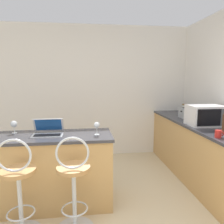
{
  "coord_description": "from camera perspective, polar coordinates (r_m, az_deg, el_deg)",
  "views": [
    {
      "loc": [
        -0.14,
        -1.71,
        1.58
      ],
      "look_at": [
        0.33,
        1.98,
        1.0
      ],
      "focal_mm": 35.0,
      "sensor_mm": 36.0,
      "label": 1
    }
  ],
  "objects": [
    {
      "name": "microwave",
      "position": [
        3.43,
        23.18,
        -0.82
      ],
      "size": [
        0.48,
        0.35,
        0.29
      ],
      "color": "silver",
      "rests_on": "counter_right"
    },
    {
      "name": "toaster",
      "position": [
        3.96,
        19.23,
        -0.27
      ],
      "size": [
        0.25,
        0.27,
        0.17
      ],
      "color": "#9EA3A8",
      "rests_on": "counter_right"
    },
    {
      "name": "breakfast_bar",
      "position": [
        2.88,
        -14.89,
        -14.5
      ],
      "size": [
        1.43,
        0.6,
        0.9
      ],
      "color": "tan",
      "rests_on": "ground_plane"
    },
    {
      "name": "storage_jar",
      "position": [
        4.47,
        18.42,
        0.85
      ],
      "size": [
        0.11,
        0.11,
        0.18
      ],
      "color": "silver",
      "rests_on": "counter_right"
    },
    {
      "name": "wall_back",
      "position": [
        4.41,
        -5.46,
        5.19
      ],
      "size": [
        12.0,
        0.06,
        2.6
      ],
      "color": "silver",
      "rests_on": "ground_plane"
    },
    {
      "name": "laptop",
      "position": [
        2.77,
        -16.39,
        -4.68
      ],
      "size": [
        0.36,
        0.28,
        0.19
      ],
      "color": "#B7BABF",
      "rests_on": "breakfast_bar"
    },
    {
      "name": "wine_glass_short",
      "position": [
        2.64,
        -3.99,
        -3.53
      ],
      "size": [
        0.07,
        0.07,
        0.16
      ],
      "color": "silver",
      "rests_on": "breakfast_bar"
    },
    {
      "name": "wine_glass_tall",
      "position": [
        2.98,
        -24.25,
        -2.95
      ],
      "size": [
        0.08,
        0.08,
        0.16
      ],
      "color": "silver",
      "rests_on": "breakfast_bar"
    },
    {
      "name": "bar_stool_near",
      "position": [
        2.45,
        -23.15,
        -18.31
      ],
      "size": [
        0.4,
        0.4,
        1.03
      ],
      "color": "silver",
      "rests_on": "ground_plane"
    },
    {
      "name": "counter_right",
      "position": [
        3.49,
        24.14,
        -10.82
      ],
      "size": [
        0.66,
        3.19,
        0.9
      ],
      "color": "tan",
      "rests_on": "ground_plane"
    },
    {
      "name": "bar_stool_far",
      "position": [
        2.37,
        -9.92,
        -18.74
      ],
      "size": [
        0.4,
        0.4,
        1.03
      ],
      "color": "silver",
      "rests_on": "ground_plane"
    },
    {
      "name": "mug_red",
      "position": [
        2.81,
        26.05,
        -5.15
      ],
      "size": [
        0.09,
        0.07,
        0.09
      ],
      "color": "red",
      "rests_on": "counter_right"
    }
  ]
}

